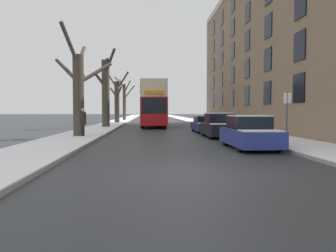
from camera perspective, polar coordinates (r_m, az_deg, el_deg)
The scene contains 14 objects.
ground_plane at distance 8.86m, azimuth 5.41°, elevation -8.23°, with size 320.00×320.00×0.00m, color #303335.
sidewalk_left at distance 61.77m, azimuth -7.57°, elevation 1.16°, with size 3.09×130.00×0.16m.
sidewalk_right at distance 62.03m, azimuth 3.05°, elevation 1.18°, with size 3.09×130.00×0.16m.
terrace_facade_right at distance 31.56m, azimuth 21.71°, elevation 12.99°, with size 9.10×39.33×14.87m.
bare_tree_left_0 at distance 20.80m, azimuth -15.30°, elevation 6.29°, with size 3.66×4.47×6.67m.
bare_tree_left_1 at distance 32.00m, azimuth -10.80°, elevation 5.91°, with size 2.32×1.74×7.47m.
bare_tree_left_2 at distance 44.04m, azimuth -8.87°, elevation 4.55°, with size 2.93×3.00×6.91m.
bare_tree_left_3 at distance 55.31m, azimuth -7.62°, elevation 4.56°, with size 3.27×4.01×7.19m.
double_decker_bus at distance 34.49m, azimuth -2.62°, elevation 4.14°, with size 2.51×10.87×4.55m.
parked_car_0 at distance 14.97m, azimuth 13.96°, elevation -1.22°, with size 1.77×4.16×1.48m.
parked_car_1 at distance 20.84m, azimuth 8.93°, elevation -0.02°, with size 1.80×3.94×1.56m.
parked_car_2 at distance 25.85m, azimuth 6.50°, elevation 0.30°, with size 1.73×4.58×1.33m.
pedestrian_left_sidewalk at distance 20.42m, azimuth -14.61°, elevation 0.70°, with size 0.40×0.40×1.83m.
street_sign_post at distance 14.65m, azimuth 20.00°, elevation 1.50°, with size 0.32×0.07×2.46m.
Camera 1 is at (-1.36, -8.60, 1.67)m, focal length 35.00 mm.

